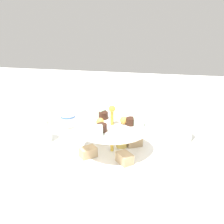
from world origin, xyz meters
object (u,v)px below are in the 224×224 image
Objects in this scene: water_glass_tall_right at (182,125)px; butter_knife_left at (180,211)px; tiered_serving_stand at (112,140)px; water_glass_short_left at (42,130)px; teacup_with_saucer at (68,121)px; butter_knife_right at (120,118)px.

water_glass_tall_right is 0.69× the size of butter_knife_left.
tiered_serving_stand reaches higher than butter_knife_left.
water_glass_tall_right is at bearing -78.77° from water_glass_short_left.
water_glass_tall_right reaches higher than teacup_with_saucer.
tiered_serving_stand is at bearing 87.79° from butter_knife_left.
water_glass_short_left is (0.04, 0.25, -0.00)m from tiered_serving_stand.
water_glass_short_left is 0.14m from teacup_with_saucer.
teacup_with_saucer is (0.17, 0.21, -0.02)m from tiered_serving_stand.
butter_knife_left is (-0.36, 0.02, -0.06)m from water_glass_tall_right.
water_glass_short_left is at bearing 106.06° from butter_knife_left.
teacup_with_saucer is at bearing -19.31° from water_glass_short_left.
water_glass_short_left is 0.49× the size of butter_knife_right.
water_glass_short_left is at bearing 101.23° from water_glass_tall_right.
tiered_serving_stand is 2.37× the size of water_glass_tall_right.
butter_knife_left and butter_knife_right have the same top height.
teacup_with_saucer is 0.53× the size of butter_knife_left.
butter_knife_left is (-0.27, -0.45, -0.04)m from water_glass_short_left.
water_glass_tall_right is 0.48m from water_glass_short_left.
butter_knife_right is (0.13, -0.18, -0.02)m from teacup_with_saucer.
butter_knife_left is (-0.23, -0.20, -0.04)m from tiered_serving_stand.
butter_knife_left is at bearing 110.57° from butter_knife_right.
butter_knife_right is at bearing -54.01° from teacup_with_saucer.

